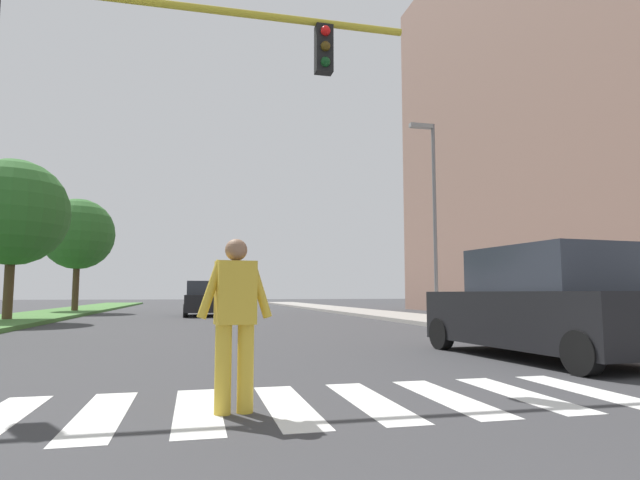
{
  "coord_description": "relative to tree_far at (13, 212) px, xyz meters",
  "views": [
    {
      "loc": [
        -0.96,
        0.53,
        1.16
      ],
      "look_at": [
        2.15,
        13.64,
        2.51
      ],
      "focal_mm": 29.63,
      "sensor_mm": 36.0,
      "label": 1
    }
  ],
  "objects": [
    {
      "name": "median_strip",
      "position": [
        -0.06,
        4.49,
        -4.26
      ],
      "size": [
        3.63,
        64.0,
        0.15
      ],
      "primitive_type": "cube",
      "color": "#477A38",
      "rests_on": "ground_plane"
    },
    {
      "name": "apartment_block_right",
      "position": [
        27.05,
        -1.51,
        6.75
      ],
      "size": [
        10.13,
        29.1,
        22.18
      ],
      "primitive_type": "cube",
      "color": "#937060",
      "rests_on": "ground_plane"
    },
    {
      "name": "pedestrian_performer",
      "position": [
        7.49,
        -17.72,
        -3.41
      ],
      "size": [
        0.75,
        0.29,
        1.69
      ],
      "color": "gold",
      "rests_on": "ground_plane"
    },
    {
      "name": "tree_far",
      "position": [
        0.0,
        0.0,
        0.0
      ],
      "size": [
        4.24,
        4.24,
        6.32
      ],
      "color": "#4C3823",
      "rests_on": "median_strip"
    },
    {
      "name": "sidewalk_right",
      "position": [
        16.42,
        4.49,
        -4.26
      ],
      "size": [
        3.0,
        64.0,
        0.15
      ],
      "primitive_type": "cube",
      "color": "#9E9991",
      "rests_on": "ground_plane"
    },
    {
      "name": "suv_crossing",
      "position": [
        13.11,
        -14.67,
        -3.41
      ],
      "size": [
        2.33,
        4.75,
        1.97
      ],
      "color": "black",
      "rests_on": "ground_plane"
    },
    {
      "name": "sedan_midblock",
      "position": [
        7.49,
        4.58,
        -3.53
      ],
      "size": [
        1.87,
        4.37,
        1.75
      ],
      "color": "black",
      "rests_on": "ground_plane"
    },
    {
      "name": "street_lamp_right",
      "position": [
        15.82,
        -4.68,
        0.25
      ],
      "size": [
        1.02,
        0.24,
        7.5
      ],
      "color": "slate",
      "rests_on": "sidewalk_right"
    },
    {
      "name": "ground_plane",
      "position": [
        8.06,
        6.49,
        -4.34
      ],
      "size": [
        140.0,
        140.0,
        0.0
      ],
      "primitive_type": "plane",
      "color": "#38383A"
    },
    {
      "name": "tree_distant",
      "position": [
        0.37,
        10.17,
        0.25
      ],
      "size": [
        4.14,
        4.14,
        6.52
      ],
      "color": "#4C3823",
      "rests_on": "median_strip"
    },
    {
      "name": "crosswalk",
      "position": [
        8.06,
        -17.47,
        -4.34
      ],
      "size": [
        7.65,
        2.2,
        0.01
      ],
      "color": "silver",
      "rests_on": "ground_plane"
    }
  ]
}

